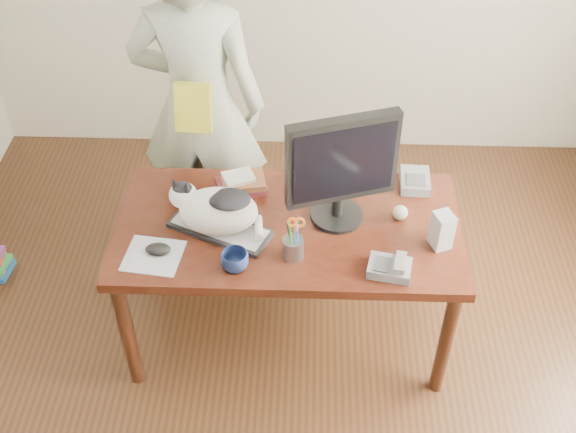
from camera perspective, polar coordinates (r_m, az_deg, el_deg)
The scene contains 16 objects.
room at distance 2.48m, azimuth -0.44°, elevation -0.08°, with size 4.50×4.50×4.50m.
desk at distance 3.48m, azimuth 0.07°, elevation -1.57°, with size 1.60×0.80×0.75m.
keyboard at distance 3.30m, azimuth -5.39°, elevation -0.96°, with size 0.50×0.35×0.03m.
cat at distance 3.23m, azimuth -5.77°, elevation 0.64°, with size 0.45×0.34×0.26m.
monitor at distance 3.15m, azimuth 4.26°, elevation 4.02°, with size 0.50×0.31×0.57m.
pen_cup at distance 3.13m, azimuth 0.43°, elevation -2.34°, with size 0.10×0.09×0.23m.
mousepad at distance 3.23m, azimuth -10.59°, elevation -3.07°, with size 0.27×0.25×0.01m.
mouse at distance 3.23m, azimuth -10.23°, elevation -2.55°, with size 0.12×0.09×0.04m.
coffee_mug at distance 3.10m, azimuth -4.22°, elevation -3.52°, with size 0.12×0.12×0.09m, color #0D1634.
phone at distance 3.13m, azimuth 8.10°, elevation -3.99°, with size 0.20×0.17×0.08m.
speaker at distance 3.24m, azimuth 12.08°, elevation -1.06°, with size 0.11×0.11×0.18m.
baseball at distance 3.37m, azimuth 8.86°, elevation 0.31°, with size 0.07×0.07×0.07m.
book_stack at distance 3.50m, azimuth -3.67°, elevation 2.65°, with size 0.27×0.23×0.09m.
calculator at distance 3.58m, azimuth 10.00°, elevation 2.80°, with size 0.15×0.19×0.06m.
person at distance 3.77m, azimuth -7.01°, elevation 8.61°, with size 0.69×0.45×1.88m, color silver.
held_book at distance 3.57m, azimuth -7.50°, elevation 8.52°, with size 0.18×0.12×0.25m.
Camera 1 is at (0.08, -1.82, 3.03)m, focal length 45.00 mm.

